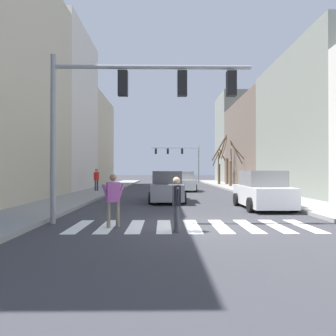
# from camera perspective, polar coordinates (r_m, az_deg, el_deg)

# --- Properties ---
(ground_plane) EXTENTS (240.00, 240.00, 0.00)m
(ground_plane) POSITION_cam_1_polar(r_m,az_deg,el_deg) (10.55, 4.26, -10.15)
(ground_plane) COLOR #38383D
(building_row_left) EXTENTS (6.00, 40.15, 13.98)m
(building_row_left) POSITION_cam_1_polar(r_m,az_deg,el_deg) (25.97, -23.17, 9.78)
(building_row_left) COLOR #515B66
(building_row_left) RESTS_ON ground_plane
(building_row_right) EXTENTS (6.00, 49.63, 13.23)m
(building_row_right) POSITION_cam_1_polar(r_m,az_deg,el_deg) (33.39, 19.51, 5.41)
(building_row_right) COLOR beige
(building_row_right) RESTS_ON ground_plane
(crosswalk_stripes) EXTENTS (7.65, 2.60, 0.01)m
(crosswalk_stripes) POSITION_cam_1_polar(r_m,az_deg,el_deg) (10.63, 4.22, -10.06)
(crosswalk_stripes) COLOR white
(crosswalk_stripes) RESTS_ON ground_plane
(traffic_signal_near) EXTENTS (6.72, 0.28, 5.65)m
(traffic_signal_near) POSITION_cam_1_polar(r_m,az_deg,el_deg) (11.28, -6.64, 11.95)
(traffic_signal_near) COLOR gray
(traffic_signal_near) RESTS_ON ground_plane
(traffic_signal_far) EXTENTS (7.47, 0.28, 5.72)m
(traffic_signal_far) POSITION_cam_1_polar(r_m,az_deg,el_deg) (50.65, 2.16, 2.38)
(traffic_signal_far) COLOR gray
(traffic_signal_far) RESTS_ON ground_plane
(car_parked_right_far) EXTENTS (2.06, 4.28, 1.77)m
(car_parked_right_far) POSITION_cam_1_polar(r_m,az_deg,el_deg) (15.86, 16.13, -3.89)
(car_parked_right_far) COLOR white
(car_parked_right_far) RESTS_ON ground_plane
(car_parked_left_near) EXTENTS (2.19, 4.22, 1.70)m
(car_parked_left_near) POSITION_cam_1_polar(r_m,az_deg,el_deg) (28.40, 2.56, -2.44)
(car_parked_left_near) COLOR white
(car_parked_left_near) RESTS_ON ground_plane
(car_parked_right_mid) EXTENTS (1.98, 4.83, 1.75)m
(car_parked_right_mid) POSITION_cam_1_polar(r_m,az_deg,el_deg) (18.80, -0.17, -3.40)
(car_parked_right_mid) COLOR gray
(car_parked_right_mid) RESTS_ON ground_plane
(pedestrian_near_right_corner) EXTENTS (0.70, 0.34, 1.67)m
(pedestrian_near_right_corner) POSITION_cam_1_polar(r_m,az_deg,el_deg) (10.38, -9.53, -4.81)
(pedestrian_near_right_corner) COLOR #7A705B
(pedestrian_near_right_corner) RESTS_ON ground_plane
(pedestrian_waiting_at_curb) EXTENTS (0.36, 0.75, 1.79)m
(pedestrian_waiting_at_curb) POSITION_cam_1_polar(r_m,az_deg,el_deg) (26.92, -12.35, -1.66)
(pedestrian_waiting_at_curb) COLOR #282D47
(pedestrian_waiting_at_curb) RESTS_ON sidewalk_left
(pedestrian_crossing_street) EXTENTS (0.25, 0.69, 1.59)m
(pedestrian_crossing_street) POSITION_cam_1_polar(r_m,az_deg,el_deg) (9.58, 1.46, -5.45)
(pedestrian_crossing_street) COLOR #4C4C51
(pedestrian_crossing_street) RESTS_ON ground_plane
(pedestrian_on_left_sidewalk) EXTENTS (0.24, 0.74, 1.71)m
(pedestrian_on_left_sidewalk) POSITION_cam_1_polar(r_m,az_deg,el_deg) (27.30, 13.18, -1.73)
(pedestrian_on_left_sidewalk) COLOR #7A705B
(pedestrian_on_left_sidewalk) RESTS_ON sidewalk_right
(street_tree_left_far) EXTENTS (1.92, 1.63, 4.81)m
(street_tree_left_far) POSITION_cam_1_polar(r_m,az_deg,el_deg) (35.16, 11.11, 0.18)
(street_tree_left_far) COLOR brown
(street_tree_left_far) RESTS_ON sidewalk_right
(street_tree_right_near) EXTENTS (1.90, 2.97, 5.92)m
(street_tree_right_near) POSITION_cam_1_polar(r_m,az_deg,el_deg) (39.72, 9.83, 1.13)
(street_tree_right_near) COLOR brown
(street_tree_right_near) RESTS_ON sidewalk_right
(street_tree_right_mid) EXTENTS (2.02, 1.21, 4.33)m
(street_tree_right_mid) POSITION_cam_1_polar(r_m,az_deg,el_deg) (39.95, 8.93, -0.21)
(street_tree_right_mid) COLOR brown
(street_tree_right_mid) RESTS_ON sidewalk_right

